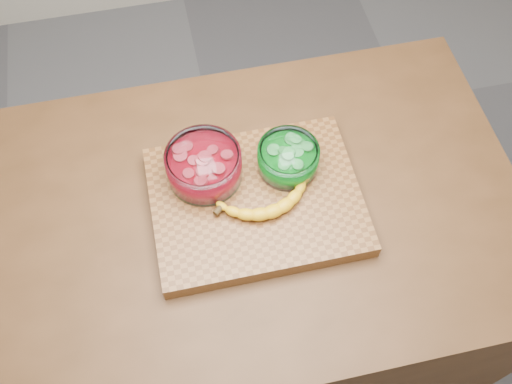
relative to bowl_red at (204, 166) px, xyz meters
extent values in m
plane|color=#59585D|center=(0.10, -0.08, -0.98)|extent=(3.50, 3.50, 0.00)
cube|color=#482B15|center=(0.10, -0.08, -0.53)|extent=(1.20, 0.80, 0.90)
cube|color=brown|center=(0.10, -0.08, -0.06)|extent=(0.45, 0.35, 0.04)
cylinder|color=white|center=(0.00, 0.00, 0.00)|extent=(0.16, 0.16, 0.08)
cylinder|color=red|center=(0.00, 0.00, -0.01)|extent=(0.14, 0.14, 0.04)
cylinder|color=#FB4F5F|center=(0.00, 0.00, 0.02)|extent=(0.13, 0.13, 0.02)
cylinder|color=white|center=(0.18, -0.02, -0.01)|extent=(0.13, 0.13, 0.06)
cylinder|color=#0B9B1E|center=(0.18, -0.02, -0.01)|extent=(0.11, 0.11, 0.04)
cylinder|color=#71F075|center=(0.18, -0.02, 0.01)|extent=(0.11, 0.11, 0.02)
camera|label=1|loc=(-0.03, -0.68, 1.02)|focal=40.00mm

